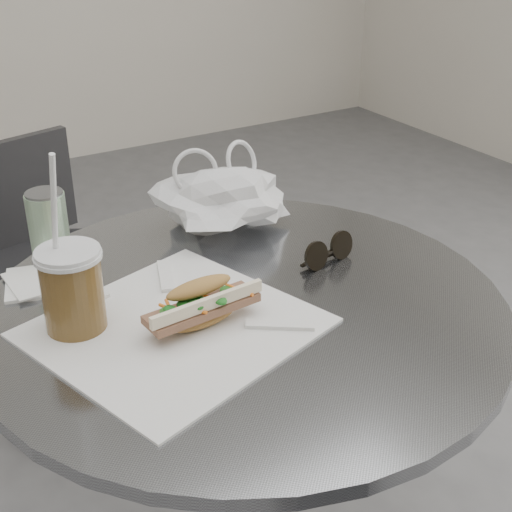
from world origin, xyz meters
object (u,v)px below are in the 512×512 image
cafe_table (246,445)px  sunglasses (328,252)px  chair_far (62,306)px  drink_can (49,227)px  banh_mi (201,304)px  iced_coffee (72,289)px

cafe_table → sunglasses: size_ratio=7.19×
chair_far → drink_can: bearing=61.3°
chair_far → banh_mi: banh_mi is taller
cafe_table → banh_mi: banh_mi is taller
chair_far → drink_can: size_ratio=6.24×
iced_coffee → drink_can: (0.03, 0.21, -0.00)m
cafe_table → drink_can: bearing=126.7°
banh_mi → iced_coffee: (-0.15, 0.08, 0.03)m
chair_far → banh_mi: bearing=73.9°
cafe_table → drink_can: (-0.20, 0.27, 0.33)m
banh_mi → chair_far: bearing=84.0°
cafe_table → sunglasses: sunglasses is taller
iced_coffee → drink_can: 0.22m
sunglasses → drink_can: 0.44m
banh_mi → drink_can: (-0.11, 0.30, 0.02)m
iced_coffee → cafe_table: bearing=-13.0°
sunglasses → drink_can: bearing=137.4°
chair_far → sunglasses: bearing=92.2°
cafe_table → drink_can: size_ratio=6.46×
cafe_table → iced_coffee: iced_coffee is taller
banh_mi → iced_coffee: size_ratio=0.80×
chair_far → banh_mi: 0.95m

